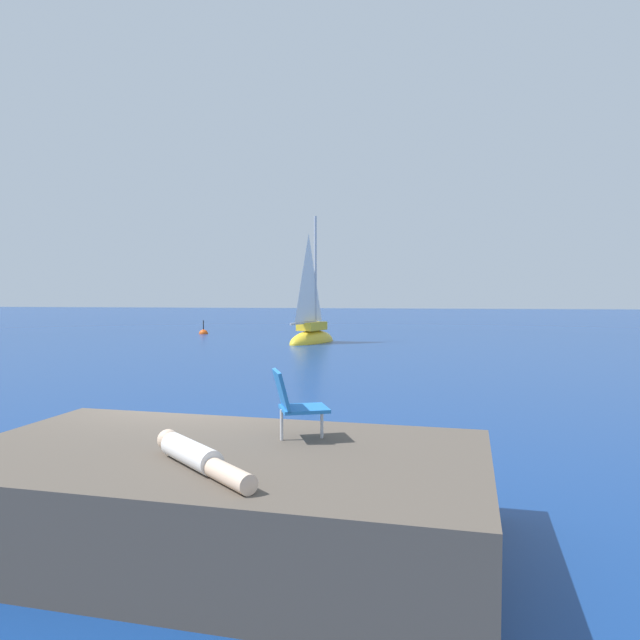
# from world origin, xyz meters

# --- Properties ---
(ground_plane) EXTENTS (160.00, 160.00, 0.00)m
(ground_plane) POSITION_xyz_m (0.00, 0.00, 0.00)
(ground_plane) COLOR navy
(shore_ledge) EXTENTS (5.97, 3.82, 1.04)m
(shore_ledge) POSITION_xyz_m (1.16, -2.73, 0.52)
(shore_ledge) COLOR brown
(shore_ledge) RESTS_ON ground
(boulder_seaward) EXTENTS (1.85, 1.74, 1.07)m
(boulder_seaward) POSITION_xyz_m (0.49, -1.10, 0.00)
(boulder_seaward) COLOR brown
(boulder_seaward) RESTS_ON ground
(boulder_inland) EXTENTS (1.21, 1.50, 0.90)m
(boulder_inland) POSITION_xyz_m (0.17, -1.03, 0.00)
(boulder_inland) COLOR #4F503B
(boulder_inland) RESTS_ON ground
(sailboat_near) EXTENTS (2.67, 3.99, 7.21)m
(sailboat_near) POSITION_xyz_m (-1.43, 21.73, 0.39)
(sailboat_near) COLOR yellow
(sailboat_near) RESTS_ON ground
(person_sunbather) EXTENTS (1.34, 1.34, 0.25)m
(person_sunbather) POSITION_xyz_m (1.16, -3.43, 1.15)
(person_sunbather) COLOR white
(person_sunbather) RESTS_ON shore_ledge
(beach_chair) EXTENTS (0.72, 0.66, 0.80)m
(beach_chair) POSITION_xyz_m (1.88, -2.22, 1.48)
(beach_chair) COLOR blue
(beach_chair) RESTS_ON shore_ledge
(marker_buoy) EXTENTS (0.56, 0.56, 1.13)m
(marker_buoy) POSITION_xyz_m (-9.00, 26.99, 0.01)
(marker_buoy) COLOR #EA5114
(marker_buoy) RESTS_ON ground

